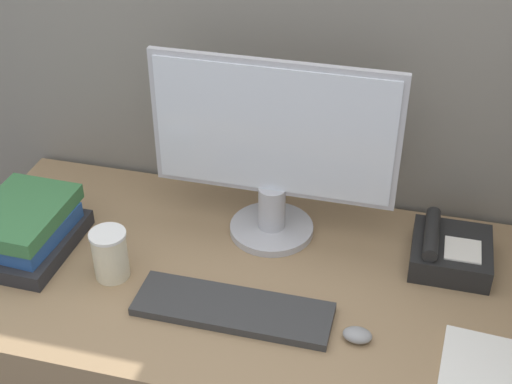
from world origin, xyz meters
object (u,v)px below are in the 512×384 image
at_px(monitor, 273,153).
at_px(book_stack, 24,229).
at_px(keyboard, 233,309).
at_px(mouse, 357,335).
at_px(coffee_cup, 110,254).
at_px(desk_telephone, 449,251).

height_order(monitor, book_stack, monitor).
xyz_separation_m(monitor, keyboard, (-0.01, -0.32, -0.23)).
relative_size(mouse, book_stack, 0.22).
xyz_separation_m(mouse, book_stack, (-0.85, 0.11, 0.04)).
relative_size(mouse, coffee_cup, 0.50).
height_order(keyboard, book_stack, book_stack).
bearing_deg(book_stack, keyboard, -9.68).
relative_size(monitor, mouse, 9.50).
bearing_deg(coffee_cup, keyboard, -9.26).
relative_size(monitor, desk_telephone, 3.08).
distance_m(keyboard, desk_telephone, 0.55).
bearing_deg(keyboard, desk_telephone, 32.80).
xyz_separation_m(coffee_cup, book_stack, (-0.25, 0.05, -0.01)).
bearing_deg(mouse, coffee_cup, 173.71).
distance_m(keyboard, coffee_cup, 0.32).
xyz_separation_m(monitor, desk_telephone, (0.45, -0.02, -0.20)).
bearing_deg(coffee_cup, monitor, 38.78).
relative_size(mouse, desk_telephone, 0.32).
distance_m(monitor, desk_telephone, 0.49).
distance_m(mouse, book_stack, 0.86).
bearing_deg(desk_telephone, mouse, -119.94).
xyz_separation_m(keyboard, desk_telephone, (0.46, 0.30, 0.03)).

